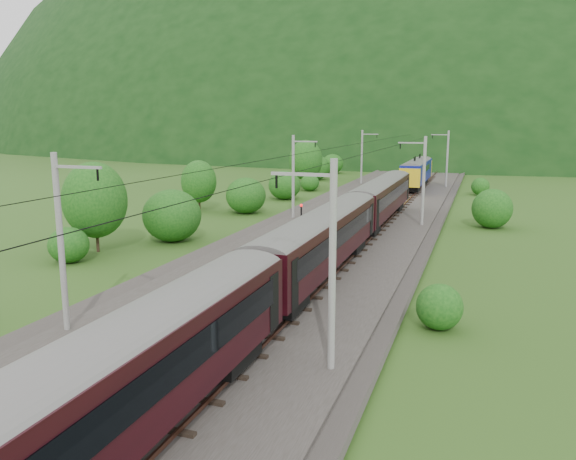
% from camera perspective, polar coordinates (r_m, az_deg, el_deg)
% --- Properties ---
extents(ground, '(600.00, 600.00, 0.00)m').
position_cam_1_polar(ground, '(24.53, -10.11, -12.25)').
color(ground, '#2D4E18').
rests_on(ground, ground).
extents(railbed, '(14.00, 220.00, 0.30)m').
position_cam_1_polar(railbed, '(33.01, -1.58, -5.65)').
color(railbed, '#38332D').
rests_on(railbed, ground).
extents(track_left, '(2.40, 220.00, 0.27)m').
position_cam_1_polar(track_left, '(33.85, -5.40, -4.89)').
color(track_left, brown).
rests_on(track_left, railbed).
extents(track_right, '(2.40, 220.00, 0.27)m').
position_cam_1_polar(track_right, '(32.21, 2.43, -5.68)').
color(track_right, brown).
rests_on(track_right, railbed).
extents(catenary_left, '(2.54, 192.28, 8.00)m').
position_cam_1_polar(catenary_left, '(54.64, 0.61, 5.64)').
color(catenary_left, gray).
rests_on(catenary_left, railbed).
extents(catenary_right, '(2.54, 192.28, 8.00)m').
position_cam_1_polar(catenary_right, '(52.05, 13.53, 5.07)').
color(catenary_right, gray).
rests_on(catenary_right, railbed).
extents(overhead_wires, '(4.83, 198.00, 0.03)m').
position_cam_1_polar(overhead_wires, '(31.72, -1.65, 6.46)').
color(overhead_wires, black).
rests_on(overhead_wires, ground).
extents(mountain_main, '(504.00, 360.00, 244.00)m').
position_cam_1_polar(mountain_main, '(279.93, 17.15, 8.56)').
color(mountain_main, black).
rests_on(mountain_main, ground).
extents(mountain_ridge, '(336.00, 280.00, 132.00)m').
position_cam_1_polar(mountain_ridge, '(345.60, -3.10, 9.40)').
color(mountain_ridge, black).
rests_on(mountain_ridge, ground).
extents(train, '(2.68, 147.55, 4.64)m').
position_cam_1_polar(train, '(15.40, -18.82, -14.15)').
color(train, black).
rests_on(train, ground).
extents(hazard_post_near, '(0.15, 0.15, 1.40)m').
position_cam_1_polar(hazard_post_near, '(60.61, 8.10, 2.73)').
color(hazard_post_near, red).
rests_on(hazard_post_near, railbed).
extents(hazard_post_far, '(0.15, 0.15, 1.42)m').
position_cam_1_polar(hazard_post_far, '(59.72, 8.66, 2.60)').
color(hazard_post_far, red).
rests_on(hazard_post_far, railbed).
extents(signal, '(0.24, 0.24, 2.19)m').
position_cam_1_polar(signal, '(49.17, 1.35, 1.61)').
color(signal, black).
rests_on(signal, railbed).
extents(vegetation_left, '(11.11, 144.72, 6.94)m').
position_cam_1_polar(vegetation_left, '(46.34, -14.17, 1.98)').
color(vegetation_left, '#154813').
rests_on(vegetation_left, ground).
extents(vegetation_right, '(6.53, 101.01, 3.24)m').
position_cam_1_polar(vegetation_right, '(29.10, 20.50, -6.14)').
color(vegetation_right, '#154813').
rests_on(vegetation_right, ground).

